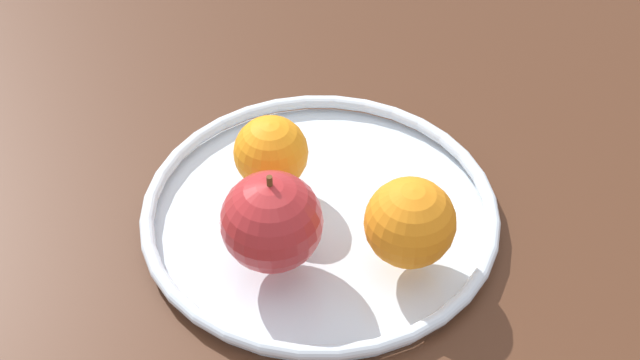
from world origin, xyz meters
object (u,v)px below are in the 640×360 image
fruit_bowl (320,214)px  orange_front_left (271,153)px  apple (272,222)px  orange_back_left (410,223)px

fruit_bowl → orange_front_left: size_ratio=4.77×
orange_front_left → apple: bearing=121.1°
fruit_bowl → orange_back_left: bearing=171.1°
orange_front_left → orange_back_left: bearing=171.0°
apple → orange_back_left: apple is taller
fruit_bowl → apple: size_ratio=3.43×
orange_front_left → orange_back_left: size_ratio=0.88×
apple → fruit_bowl: bearing=-95.0°
fruit_bowl → apple: (0.58, 6.58, 4.82)cm
apple → orange_back_left: bearing=-149.9°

